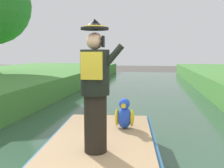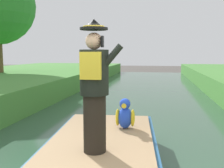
% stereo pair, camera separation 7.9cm
% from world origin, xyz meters
% --- Properties ---
extents(boat, '(2.16, 4.34, 0.61)m').
position_xyz_m(boat, '(0.00, 0.53, 0.40)').
color(boat, '#23517A').
rests_on(boat, canal_water).
extents(person_pirate, '(0.61, 0.42, 1.85)m').
position_xyz_m(person_pirate, '(-0.00, 0.33, 1.64)').
color(person_pirate, black).
rests_on(person_pirate, boat).
extents(parrot_plush, '(0.36, 0.34, 0.57)m').
position_xyz_m(parrot_plush, '(0.27, 1.52, 0.95)').
color(parrot_plush, blue).
rests_on(parrot_plush, boat).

